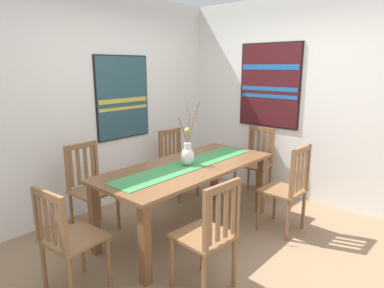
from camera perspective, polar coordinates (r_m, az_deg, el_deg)
ground_plane at (r=3.57m, az=4.93°, el=-17.49°), size 6.40×6.40×0.03m
wall_back at (r=4.44m, az=-14.58°, el=6.89°), size 6.40×0.12×2.70m
wall_side at (r=4.73m, az=18.79°, el=6.98°), size 0.12×6.40×2.70m
dining_table at (r=3.64m, az=-0.64°, el=-5.16°), size 2.06×0.89×0.76m
table_runner at (r=3.61m, az=-0.64°, el=-3.57°), size 1.90×0.36×0.01m
centerpiece_vase at (r=3.58m, az=-0.76°, el=-1.68°), size 0.30×0.23×0.69m
chair_0 at (r=4.70m, az=-2.67°, el=-2.96°), size 0.44×0.44×0.94m
chair_1 at (r=3.82m, az=15.96°, el=-7.16°), size 0.43×0.43×0.98m
chair_2 at (r=2.76m, az=2.90°, el=-15.02°), size 0.45×0.45×0.95m
chair_3 at (r=3.90m, az=-16.93°, el=-6.87°), size 0.43×0.43×0.97m
chair_4 at (r=4.80m, az=10.76°, el=-2.80°), size 0.42×0.42×0.96m
chair_5 at (r=2.89m, az=-20.34°, el=-14.77°), size 0.45×0.45×0.92m
painting_on_back_wall at (r=4.52m, az=-11.71°, el=7.75°), size 0.83×0.05×1.08m
painting_on_side_wall at (r=4.88m, az=13.03°, el=9.67°), size 0.05×0.92×1.16m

